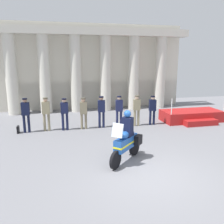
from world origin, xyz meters
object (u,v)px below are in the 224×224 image
officer_in_row_3 (84,111)px  officer_in_row_4 (101,109)px  officer_in_row_5 (119,109)px  briefcase_on_ground (18,130)px  officer_in_row_7 (152,108)px  officer_in_row_0 (26,113)px  motorcycle_with_rider (127,140)px  reviewing_stand (192,116)px  officer_in_row_6 (137,108)px  officer_in_row_2 (65,112)px  officer_in_row_1 (46,111)px

officer_in_row_3 → officer_in_row_4: officer_in_row_4 is taller
officer_in_row_5 → briefcase_on_ground: bearing=6.8°
officer_in_row_7 → briefcase_on_ground: bearing=5.1°
officer_in_row_0 → officer_in_row_5: officer_in_row_0 is taller
officer_in_row_4 → motorcycle_with_rider: (0.10, -4.47, -0.22)m
reviewing_stand → motorcycle_with_rider: (-5.43, -4.58, 0.49)m
officer_in_row_5 → motorcycle_with_rider: motorcycle_with_rider is taller
officer_in_row_6 → briefcase_on_ground: bearing=5.0°
officer_in_row_2 → officer_in_row_4: officer_in_row_4 is taller
officer_in_row_2 → officer_in_row_1: bearing=-0.1°
officer_in_row_2 → officer_in_row_7: (4.86, -0.04, -0.03)m
reviewing_stand → motorcycle_with_rider: bearing=-139.8°
reviewing_stand → officer_in_row_1: size_ratio=2.01×
officer_in_row_1 → motorcycle_with_rider: bearing=129.1°
officer_in_row_1 → officer_in_row_6: bearing=-176.0°
officer_in_row_4 → motorcycle_with_rider: bearing=96.9°
reviewing_stand → officer_in_row_0: officer_in_row_0 is taller
officer_in_row_1 → officer_in_row_4: (2.89, -0.05, -0.02)m
reviewing_stand → officer_in_row_3: 6.54m
officer_in_row_6 → officer_in_row_2: bearing=4.9°
briefcase_on_ground → motorcycle_with_rider: bearing=-45.3°
reviewing_stand → officer_in_row_5: 4.58m
officer_in_row_0 → officer_in_row_6: 5.84m
officer_in_row_2 → officer_in_row_3: size_ratio=1.01×
officer_in_row_5 → officer_in_row_2: bearing=8.2°
officer_in_row_5 → reviewing_stand: bearing=-174.0°
officer_in_row_0 → briefcase_on_ground: (-0.43, 0.01, -0.87)m
officer_in_row_1 → officer_in_row_3: (1.92, -0.10, -0.05)m
officer_in_row_7 → reviewing_stand: bearing=-170.1°
officer_in_row_7 → motorcycle_with_rider: motorcycle_with_rider is taller
officer_in_row_5 → officer_in_row_6: bearing=174.9°
officer_in_row_1 → officer_in_row_7: 5.79m
officer_in_row_0 → officer_in_row_2: officer_in_row_0 is taller
officer_in_row_5 → briefcase_on_ground: size_ratio=4.69×
reviewing_stand → officer_in_row_5: size_ratio=2.08×
briefcase_on_ground → reviewing_stand: bearing=0.8°
officer_in_row_3 → officer_in_row_0: bearing=5.2°
officer_in_row_0 → officer_in_row_2: 1.92m
officer_in_row_2 → officer_in_row_3: officer_in_row_2 is taller
officer_in_row_2 → motorcycle_with_rider: bearing=120.6°
officer_in_row_6 → motorcycle_with_rider: motorcycle_with_rider is taller
briefcase_on_ground → officer_in_row_1: bearing=2.7°
officer_in_row_2 → officer_in_row_7: 4.86m
officer_in_row_5 → officer_in_row_7: size_ratio=1.02×
officer_in_row_0 → officer_in_row_2: (1.92, -0.02, -0.04)m
reviewing_stand → officer_in_row_4: (-5.53, -0.11, 0.71)m
motorcycle_with_rider → briefcase_on_ground: bearing=-90.8°
officer_in_row_1 → officer_in_row_6: 4.86m
officer_in_row_7 → motorcycle_with_rider: (-2.80, -4.39, -0.18)m
officer_in_row_0 → officer_in_row_7: (6.78, -0.06, -0.07)m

